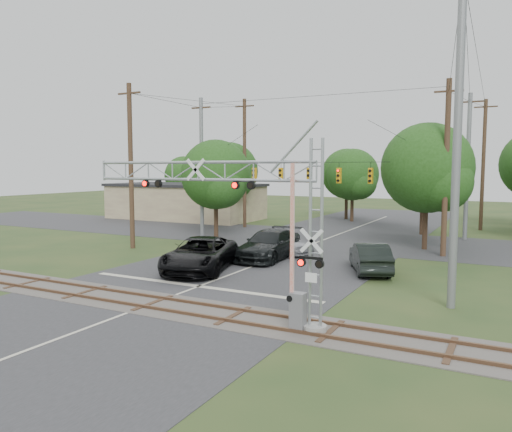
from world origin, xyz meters
The scene contains 14 objects.
ground centered at (0.00, 0.00, 0.00)m, with size 160.00×160.00×0.00m, color #263D1C.
road_main centered at (0.00, 10.00, 0.01)m, with size 14.00×90.00×0.02m, color #2C2C2F.
road_cross centered at (0.00, 24.00, 0.01)m, with size 90.00×12.00×0.02m, color #2C2C2F.
railroad_track centered at (0.00, 2.00, 0.03)m, with size 90.00×3.20×0.17m.
crossing_gantry centered at (4.50, 1.64, 4.24)m, with size 10.32×0.88×6.85m.
traffic_signal_span centered at (0.88, 20.00, 5.65)m, with size 19.34×0.36×11.50m.
pickup_black centered at (-2.09, 8.72, 0.94)m, with size 3.13×6.79×1.89m, color black.
car_dark centered at (-0.24, 13.85, 0.92)m, with size 2.59×6.37×1.85m, color black.
sedan_silver centered at (-0.34, 16.14, 0.81)m, with size 1.90×4.73×1.61m, color #9F9FA6.
suv_dark centered at (6.53, 12.83, 0.83)m, with size 1.76×5.05×1.67m, color black.
commercial_building centered at (-19.98, 32.26, 2.01)m, with size 17.20×8.86×4.00m.
streetlight centered at (8.79, 24.11, 4.52)m, with size 2.15×0.22×8.07m.
utility_poles centered at (2.54, 22.25, 6.34)m, with size 24.33×29.22×14.10m.
treeline centered at (2.47, 32.98, 5.57)m, with size 53.44×26.22×9.81m.
Camera 1 is at (13.64, -14.48, 5.84)m, focal length 35.00 mm.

